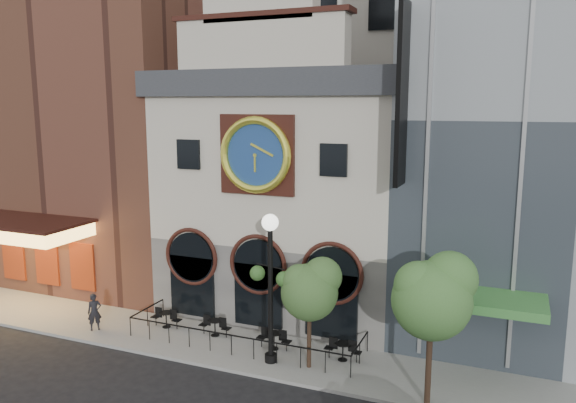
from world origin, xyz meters
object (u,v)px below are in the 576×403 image
(bistro_1, at_px, (215,326))
(bistro_3, at_px, (343,350))
(pedestrian, at_px, (94,312))
(tree_right, at_px, (434,294))
(bistro_0, at_px, (166,318))
(tree_left, at_px, (311,288))
(lamppost, at_px, (270,272))
(bistro_2, at_px, (274,339))

(bistro_1, height_order, bistro_3, same)
(pedestrian, distance_m, tree_right, 16.10)
(pedestrian, bearing_deg, bistro_3, -40.67)
(bistro_0, relative_size, tree_right, 0.28)
(tree_left, height_order, tree_right, tree_right)
(lamppost, xyz_separation_m, tree_left, (1.68, 0.20, -0.51))
(pedestrian, relative_size, lamppost, 0.28)
(bistro_1, xyz_separation_m, lamppost, (3.50, -1.45, 3.44))
(lamppost, bearing_deg, bistro_3, 39.11)
(bistro_1, xyz_separation_m, tree_left, (5.18, -1.25, 2.93))
(bistro_0, distance_m, pedestrian, 3.37)
(lamppost, bearing_deg, bistro_0, -178.86)
(bistro_2, bearing_deg, tree_left, -25.41)
(tree_left, xyz_separation_m, tree_right, (4.94, -1.03, 0.73))
(pedestrian, height_order, tree_left, tree_left)
(bistro_0, xyz_separation_m, bistro_2, (5.80, -0.25, 0.00))
(bistro_1, bearing_deg, lamppost, -22.54)
(pedestrian, xyz_separation_m, lamppost, (9.14, 0.13, 3.01))
(tree_left, bearing_deg, bistro_3, 45.36)
(pedestrian, bearing_deg, bistro_1, -31.76)
(bistro_2, bearing_deg, pedestrian, -171.55)
(lamppost, bearing_deg, pedestrian, -165.04)
(bistro_3, relative_size, tree_right, 0.28)
(bistro_0, distance_m, lamppost, 7.21)
(bistro_0, distance_m, bistro_2, 5.81)
(bistro_2, relative_size, pedestrian, 0.89)
(bistro_2, distance_m, tree_right, 8.14)
(lamppost, distance_m, tree_left, 1.77)
(bistro_0, xyz_separation_m, tree_left, (7.85, -1.23, 2.93))
(bistro_3, xyz_separation_m, tree_right, (3.87, -2.11, 3.66))
(pedestrian, bearing_deg, tree_right, -49.97)
(pedestrian, bearing_deg, bistro_0, -19.70)
(bistro_1, bearing_deg, pedestrian, -164.35)
(tree_left, bearing_deg, lamppost, -173.26)
(bistro_1, relative_size, bistro_3, 1.00)
(bistro_3, height_order, pedestrian, pedestrian)
(pedestrian, bearing_deg, lamppost, -46.61)
(pedestrian, bearing_deg, bistro_2, -38.96)
(bistro_3, xyz_separation_m, tree_left, (-1.06, -1.08, 2.93))
(bistro_2, xyz_separation_m, pedestrian, (-8.76, -1.30, 0.43))
(bistro_3, distance_m, lamppost, 4.58)
(bistro_0, distance_m, tree_left, 8.47)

